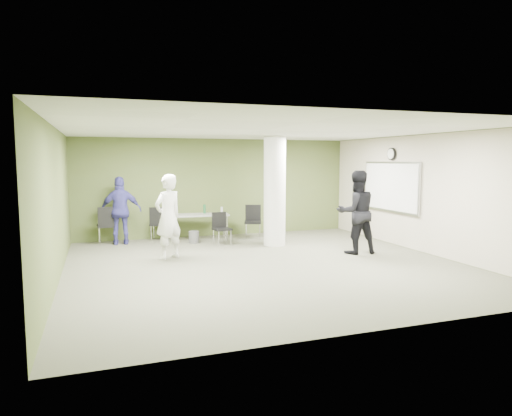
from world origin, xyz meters
name	(u,v)px	position (x,y,z in m)	size (l,w,h in m)	color
floor	(265,264)	(0.00, 0.00, 0.00)	(8.00, 8.00, 0.00)	#535341
ceiling	(265,130)	(0.00, 0.00, 2.80)	(8.00, 8.00, 0.00)	white
wall_back	(217,187)	(0.00, 4.00, 1.40)	(8.00, 0.02, 2.80)	#505C2B
wall_left	(56,204)	(-4.00, 0.00, 1.40)	(0.02, 8.00, 2.80)	#505C2B
wall_right_cream	(424,194)	(4.00, 0.00, 1.40)	(0.02, 8.00, 2.80)	#C0B59F
column	(275,191)	(1.00, 2.00, 1.40)	(0.56, 0.56, 2.80)	silver
whiteboard	(390,187)	(3.92, 1.20, 1.50)	(0.05, 2.30, 1.30)	silver
wall_clock	(391,154)	(3.92, 1.20, 2.35)	(0.06, 0.32, 0.32)	black
folding_table	(201,216)	(-0.63, 3.35, 0.67)	(1.57, 0.81, 0.97)	gray
wastebasket	(194,237)	(-0.91, 2.97, 0.16)	(0.27, 0.27, 0.32)	#4C4C4C
chair_back_left	(107,222)	(-3.08, 3.49, 0.58)	(0.51, 0.51, 0.99)	black
chair_back_right	(159,221)	(-1.75, 3.57, 0.55)	(0.58, 0.58, 0.93)	black
chair_table_left	(221,226)	(-0.28, 2.56, 0.48)	(0.48, 0.48, 0.83)	black
chair_table_right	(253,219)	(0.84, 3.25, 0.54)	(0.59, 0.59, 0.93)	black
woman_white	(168,217)	(-1.83, 1.26, 0.94)	(0.69, 0.45, 1.88)	white
man_black	(356,212)	(2.42, 0.39, 0.98)	(0.95, 0.74, 1.95)	black
man_blue	(121,211)	(-2.74, 3.40, 0.88)	(1.04, 0.43, 1.77)	#3A388C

